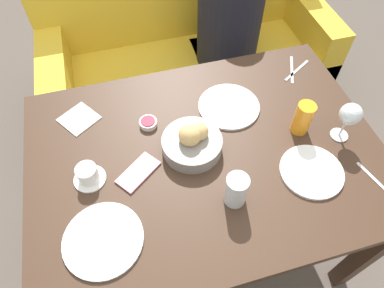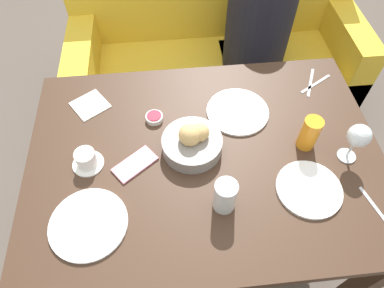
{
  "view_description": "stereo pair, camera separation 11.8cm",
  "coord_description": "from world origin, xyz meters",
  "px_view_note": "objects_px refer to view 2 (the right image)",
  "views": [
    {
      "loc": [
        -0.23,
        -0.64,
        1.74
      ],
      "look_at": [
        -0.05,
        0.03,
        0.78
      ],
      "focal_mm": 32.0,
      "sensor_mm": 36.0,
      "label": 1
    },
    {
      "loc": [
        -0.12,
        -0.66,
        1.74
      ],
      "look_at": [
        -0.05,
        0.03,
        0.78
      ],
      "focal_mm": 32.0,
      "sensor_mm": 36.0,
      "label": 2
    }
  ],
  "objects_px": {
    "seated_person": "(254,51)",
    "plate_near_left": "(89,224)",
    "water_tumbler": "(225,196)",
    "juice_glass": "(309,133)",
    "spoon_coffee": "(372,204)",
    "cell_phone": "(135,164)",
    "fork_silver": "(316,84)",
    "coffee_cup": "(87,159)",
    "couch": "(214,62)",
    "jam_bowl_berry": "(154,117)",
    "plate_far_center": "(238,112)",
    "plate_near_right": "(309,189)",
    "knife_silver": "(311,82)",
    "napkin": "(90,105)",
    "bread_basket": "(192,141)",
    "wine_glass": "(359,137)"
  },
  "relations": [
    {
      "from": "fork_silver",
      "to": "bread_basket",
      "type": "bearing_deg",
      "value": -153.34
    },
    {
      "from": "bread_basket",
      "to": "fork_silver",
      "type": "distance_m",
      "value": 0.6
    },
    {
      "from": "fork_silver",
      "to": "cell_phone",
      "type": "relative_size",
      "value": 0.92
    },
    {
      "from": "cell_phone",
      "to": "coffee_cup",
      "type": "bearing_deg",
      "value": 172.57
    },
    {
      "from": "couch",
      "to": "jam_bowl_berry",
      "type": "height_order",
      "value": "couch"
    },
    {
      "from": "coffee_cup",
      "to": "cell_phone",
      "type": "distance_m",
      "value": 0.16
    },
    {
      "from": "water_tumbler",
      "to": "juice_glass",
      "type": "bearing_deg",
      "value": 32.14
    },
    {
      "from": "plate_near_right",
      "to": "jam_bowl_berry",
      "type": "bearing_deg",
      "value": 144.3
    },
    {
      "from": "water_tumbler",
      "to": "jam_bowl_berry",
      "type": "relative_size",
      "value": 1.83
    },
    {
      "from": "plate_far_center",
      "to": "napkin",
      "type": "xyz_separation_m",
      "value": [
        -0.56,
        0.1,
        -0.0
      ]
    },
    {
      "from": "jam_bowl_berry",
      "to": "spoon_coffee",
      "type": "distance_m",
      "value": 0.79
    },
    {
      "from": "plate_far_center",
      "to": "napkin",
      "type": "distance_m",
      "value": 0.57
    },
    {
      "from": "plate_far_center",
      "to": "cell_phone",
      "type": "relative_size",
      "value": 1.43
    },
    {
      "from": "fork_silver",
      "to": "cell_phone",
      "type": "bearing_deg",
      "value": -156.7
    },
    {
      "from": "plate_near_right",
      "to": "juice_glass",
      "type": "height_order",
      "value": "juice_glass"
    },
    {
      "from": "spoon_coffee",
      "to": "cell_phone",
      "type": "xyz_separation_m",
      "value": [
        -0.75,
        0.22,
        0.0
      ]
    },
    {
      "from": "plate_near_right",
      "to": "knife_silver",
      "type": "bearing_deg",
      "value": 71.86
    },
    {
      "from": "jam_bowl_berry",
      "to": "plate_near_left",
      "type": "bearing_deg",
      "value": -118.48
    },
    {
      "from": "plate_far_center",
      "to": "jam_bowl_berry",
      "type": "distance_m",
      "value": 0.32
    },
    {
      "from": "seated_person",
      "to": "plate_near_left",
      "type": "height_order",
      "value": "seated_person"
    },
    {
      "from": "seated_person",
      "to": "plate_near_left",
      "type": "distance_m",
      "value": 1.32
    },
    {
      "from": "plate_near_left",
      "to": "plate_far_center",
      "type": "bearing_deg",
      "value": 36.92
    },
    {
      "from": "bread_basket",
      "to": "jam_bowl_berry",
      "type": "xyz_separation_m",
      "value": [
        -0.13,
        0.15,
        -0.03
      ]
    },
    {
      "from": "couch",
      "to": "knife_silver",
      "type": "xyz_separation_m",
      "value": [
        0.28,
        -0.67,
        0.44
      ]
    },
    {
      "from": "juice_glass",
      "to": "jam_bowl_berry",
      "type": "relative_size",
      "value": 1.97
    },
    {
      "from": "spoon_coffee",
      "to": "napkin",
      "type": "bearing_deg",
      "value": 150.58
    },
    {
      "from": "seated_person",
      "to": "jam_bowl_berry",
      "type": "bearing_deg",
      "value": -130.5
    },
    {
      "from": "water_tumbler",
      "to": "spoon_coffee",
      "type": "bearing_deg",
      "value": -5.62
    },
    {
      "from": "plate_far_center",
      "to": "plate_near_right",
      "type": "bearing_deg",
      "value": -64.32
    },
    {
      "from": "water_tumbler",
      "to": "napkin",
      "type": "distance_m",
      "value": 0.66
    },
    {
      "from": "fork_silver",
      "to": "water_tumbler",
      "type": "bearing_deg",
      "value": -132.82
    },
    {
      "from": "plate_near_left",
      "to": "wine_glass",
      "type": "distance_m",
      "value": 0.89
    },
    {
      "from": "napkin",
      "to": "knife_silver",
      "type": "bearing_deg",
      "value": 2.17
    },
    {
      "from": "plate_near_left",
      "to": "fork_silver",
      "type": "height_order",
      "value": "plate_near_left"
    },
    {
      "from": "seated_person",
      "to": "plate_near_left",
      "type": "relative_size",
      "value": 4.91
    },
    {
      "from": "coffee_cup",
      "to": "juice_glass",
      "type": "bearing_deg",
      "value": 0.34
    },
    {
      "from": "plate_near_left",
      "to": "fork_silver",
      "type": "distance_m",
      "value": 1.02
    },
    {
      "from": "juice_glass",
      "to": "coffee_cup",
      "type": "distance_m",
      "value": 0.76
    },
    {
      "from": "juice_glass",
      "to": "couch",
      "type": "bearing_deg",
      "value": 99.73
    },
    {
      "from": "fork_silver",
      "to": "juice_glass",
      "type": "bearing_deg",
      "value": -114.85
    },
    {
      "from": "fork_silver",
      "to": "coffee_cup",
      "type": "bearing_deg",
      "value": -161.66
    },
    {
      "from": "plate_far_center",
      "to": "jam_bowl_berry",
      "type": "relative_size",
      "value": 3.63
    },
    {
      "from": "bread_basket",
      "to": "spoon_coffee",
      "type": "distance_m",
      "value": 0.61
    },
    {
      "from": "plate_near_right",
      "to": "knife_silver",
      "type": "xyz_separation_m",
      "value": [
        0.16,
        0.48,
        -0.0
      ]
    },
    {
      "from": "jam_bowl_berry",
      "to": "cell_phone",
      "type": "bearing_deg",
      "value": -110.77
    },
    {
      "from": "couch",
      "to": "coffee_cup",
      "type": "relative_size",
      "value": 15.24
    },
    {
      "from": "coffee_cup",
      "to": "napkin",
      "type": "relative_size",
      "value": 0.63
    },
    {
      "from": "seated_person",
      "to": "water_tumbler",
      "type": "xyz_separation_m",
      "value": [
        -0.35,
        -1.02,
        0.3
      ]
    },
    {
      "from": "plate_far_center",
      "to": "water_tumbler",
      "type": "bearing_deg",
      "value": -106.8
    },
    {
      "from": "couch",
      "to": "plate_far_center",
      "type": "bearing_deg",
      "value": -93.13
    }
  ]
}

